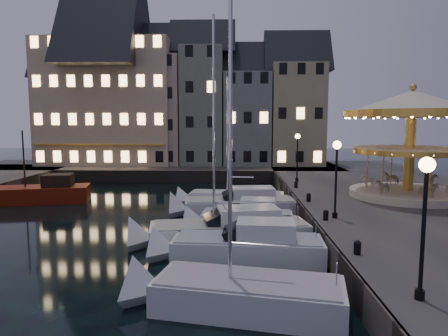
{
  "coord_description": "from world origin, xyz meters",
  "views": [
    {
      "loc": [
        1.82,
        -20.28,
        6.42
      ],
      "look_at": [
        1.0,
        8.0,
        3.2
      ],
      "focal_mm": 32.0,
      "sensor_mm": 36.0,
      "label": 1
    }
  ],
  "objects_px": {
    "carousel": "(411,123)",
    "motorboat_d": "(240,220)",
    "motorboat_e": "(234,206)",
    "red_fishing_boat": "(41,194)",
    "streetlamp_b": "(336,168)",
    "motorboat_f": "(229,200)",
    "motorboat_b": "(239,248)",
    "motorboat_c": "(222,232)",
    "motorboat_a": "(232,295)",
    "bollard_b": "(326,214)",
    "bollard_c": "(309,197)",
    "streetlamp_c": "(297,150)",
    "streetlamp_a": "(425,208)",
    "bollard_a": "(357,247)",
    "bollard_d": "(296,184)"
  },
  "relations": [
    {
      "from": "carousel",
      "to": "motorboat_d",
      "type": "bearing_deg",
      "value": -159.88
    },
    {
      "from": "motorboat_e",
      "to": "red_fishing_boat",
      "type": "distance_m",
      "value": 16.13
    },
    {
      "from": "streetlamp_b",
      "to": "motorboat_d",
      "type": "bearing_deg",
      "value": 158.35
    },
    {
      "from": "motorboat_d",
      "to": "motorboat_e",
      "type": "height_order",
      "value": "same"
    },
    {
      "from": "motorboat_f",
      "to": "motorboat_e",
      "type": "bearing_deg",
      "value": -81.89
    },
    {
      "from": "streetlamp_b",
      "to": "carousel",
      "type": "relative_size",
      "value": 0.47
    },
    {
      "from": "motorboat_b",
      "to": "motorboat_c",
      "type": "distance_m",
      "value": 2.77
    },
    {
      "from": "streetlamp_b",
      "to": "motorboat_a",
      "type": "height_order",
      "value": "motorboat_a"
    },
    {
      "from": "bollard_b",
      "to": "motorboat_c",
      "type": "height_order",
      "value": "motorboat_c"
    },
    {
      "from": "bollard_c",
      "to": "motorboat_c",
      "type": "height_order",
      "value": "motorboat_c"
    },
    {
      "from": "motorboat_a",
      "to": "red_fishing_boat",
      "type": "distance_m",
      "value": 23.99
    },
    {
      "from": "streetlamp_c",
      "to": "motorboat_f",
      "type": "height_order",
      "value": "motorboat_f"
    },
    {
      "from": "bollard_c",
      "to": "streetlamp_a",
      "type": "bearing_deg",
      "value": -87.63
    },
    {
      "from": "red_fishing_boat",
      "to": "motorboat_f",
      "type": "bearing_deg",
      "value": -4.75
    },
    {
      "from": "streetlamp_a",
      "to": "motorboat_a",
      "type": "distance_m",
      "value": 6.76
    },
    {
      "from": "motorboat_c",
      "to": "motorboat_f",
      "type": "height_order",
      "value": "motorboat_c"
    },
    {
      "from": "motorboat_c",
      "to": "motorboat_e",
      "type": "xyz_separation_m",
      "value": [
        0.61,
        6.74,
        -0.04
      ]
    },
    {
      "from": "streetlamp_b",
      "to": "bollard_b",
      "type": "height_order",
      "value": "streetlamp_b"
    },
    {
      "from": "bollard_c",
      "to": "motorboat_e",
      "type": "distance_m",
      "value": 5.2
    },
    {
      "from": "bollard_a",
      "to": "bollard_c",
      "type": "relative_size",
      "value": 1.0
    },
    {
      "from": "motorboat_a",
      "to": "motorboat_d",
      "type": "distance_m",
      "value": 10.19
    },
    {
      "from": "streetlamp_a",
      "to": "motorboat_c",
      "type": "distance_m",
      "value": 11.62
    },
    {
      "from": "motorboat_f",
      "to": "red_fishing_boat",
      "type": "bearing_deg",
      "value": 175.25
    },
    {
      "from": "motorboat_c",
      "to": "carousel",
      "type": "xyz_separation_m",
      "value": [
        12.61,
        6.97,
        5.71
      ]
    },
    {
      "from": "motorboat_f",
      "to": "carousel",
      "type": "distance_m",
      "value": 13.94
    },
    {
      "from": "motorboat_b",
      "to": "motorboat_c",
      "type": "relative_size",
      "value": 0.64
    },
    {
      "from": "motorboat_d",
      "to": "motorboat_f",
      "type": "distance_m",
      "value": 6.83
    },
    {
      "from": "motorboat_a",
      "to": "motorboat_f",
      "type": "height_order",
      "value": "motorboat_a"
    },
    {
      "from": "motorboat_d",
      "to": "motorboat_e",
      "type": "xyz_separation_m",
      "value": [
        -0.36,
        4.03,
        0.01
      ]
    },
    {
      "from": "motorboat_e",
      "to": "carousel",
      "type": "bearing_deg",
      "value": 1.1
    },
    {
      "from": "motorboat_a",
      "to": "streetlamp_c",
      "type": "bearing_deg",
      "value": 75.76
    },
    {
      "from": "motorboat_b",
      "to": "bollard_d",
      "type": "bearing_deg",
      "value": 70.87
    },
    {
      "from": "streetlamp_a",
      "to": "bollard_d",
      "type": "distance_m",
      "value": 20.15
    },
    {
      "from": "carousel",
      "to": "motorboat_c",
      "type": "bearing_deg",
      "value": -151.08
    },
    {
      "from": "motorboat_e",
      "to": "red_fishing_boat",
      "type": "height_order",
      "value": "red_fishing_boat"
    },
    {
      "from": "streetlamp_c",
      "to": "carousel",
      "type": "xyz_separation_m",
      "value": [
        6.54,
        -7.21,
        2.38
      ]
    },
    {
      "from": "motorboat_e",
      "to": "carousel",
      "type": "height_order",
      "value": "carousel"
    },
    {
      "from": "bollard_a",
      "to": "motorboat_d",
      "type": "xyz_separation_m",
      "value": [
        -4.51,
        8.03,
        -0.97
      ]
    },
    {
      "from": "streetlamp_b",
      "to": "bollard_c",
      "type": "bearing_deg",
      "value": 97.59
    },
    {
      "from": "motorboat_c",
      "to": "red_fishing_boat",
      "type": "xyz_separation_m",
      "value": [
        -15.01,
        10.76,
        0.02
      ]
    },
    {
      "from": "motorboat_f",
      "to": "bollard_c",
      "type": "bearing_deg",
      "value": -39.41
    },
    {
      "from": "bollard_b",
      "to": "motorboat_b",
      "type": "relative_size",
      "value": 0.07
    },
    {
      "from": "streetlamp_b",
      "to": "motorboat_b",
      "type": "bearing_deg",
      "value": -147.6
    },
    {
      "from": "motorboat_e",
      "to": "motorboat_f",
      "type": "height_order",
      "value": "motorboat_f"
    },
    {
      "from": "streetlamp_b",
      "to": "motorboat_f",
      "type": "bearing_deg",
      "value": 123.59
    },
    {
      "from": "bollard_b",
      "to": "motorboat_d",
      "type": "height_order",
      "value": "motorboat_d"
    },
    {
      "from": "streetlamp_b",
      "to": "motorboat_b",
      "type": "xyz_separation_m",
      "value": [
        -5.22,
        -3.31,
        -3.38
      ]
    },
    {
      "from": "motorboat_b",
      "to": "motorboat_d",
      "type": "xyz_separation_m",
      "value": [
        0.11,
        5.34,
        -0.01
      ]
    },
    {
      "from": "streetlamp_a",
      "to": "motorboat_b",
      "type": "height_order",
      "value": "streetlamp_a"
    },
    {
      "from": "motorboat_b",
      "to": "streetlamp_b",
      "type": "bearing_deg",
      "value": 32.4
    }
  ]
}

